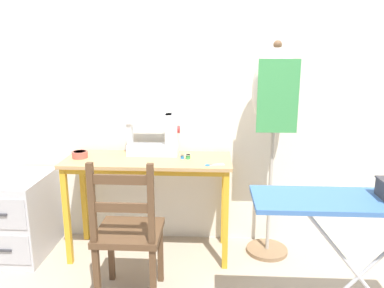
{
  "coord_description": "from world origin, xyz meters",
  "views": [
    {
      "loc": [
        0.47,
        -2.42,
        1.54
      ],
      "look_at": [
        0.33,
        0.2,
        0.89
      ],
      "focal_mm": 35.0,
      "sensor_mm": 36.0,
      "label": 1
    }
  ],
  "objects": [
    {
      "name": "wooden_chair",
      "position": [
        -0.04,
        -0.34,
        0.45
      ],
      "size": [
        0.4,
        0.38,
        0.94
      ],
      "color": "#513823",
      "rests_on": "ground_plane"
    },
    {
      "name": "thread_spool_mid_table",
      "position": [
        0.3,
        0.22,
        0.79
      ],
      "size": [
        0.04,
        0.04,
        0.04
      ],
      "color": "green",
      "rests_on": "sewing_table"
    },
    {
      "name": "dress_form",
      "position": [
        0.92,
        0.28,
        1.19
      ],
      "size": [
        0.33,
        0.32,
        1.62
      ],
      "color": "#846647",
      "rests_on": "ground_plane"
    },
    {
      "name": "fabric_bowl",
      "position": [
        -0.51,
        0.22,
        0.8
      ],
      "size": [
        0.11,
        0.11,
        0.05
      ],
      "color": "#B25647",
      "rests_on": "sewing_table"
    },
    {
      "name": "filing_cabinet",
      "position": [
        -0.98,
        0.18,
        0.31
      ],
      "size": [
        0.39,
        0.57,
        0.62
      ],
      "color": "#B7B7BC",
      "rests_on": "ground_plane"
    },
    {
      "name": "scissors",
      "position": [
        0.47,
        0.08,
        0.77
      ],
      "size": [
        0.14,
        0.07,
        0.01
      ],
      "color": "silver",
      "rests_on": "sewing_table"
    },
    {
      "name": "ground_plane",
      "position": [
        0.0,
        0.0,
        0.0
      ],
      "size": [
        14.0,
        14.0,
        0.0
      ],
      "primitive_type": "plane",
      "color": "tan"
    },
    {
      "name": "wall_back",
      "position": [
        0.0,
        0.52,
        1.27
      ],
      "size": [
        10.0,
        0.05,
        2.55
      ],
      "color": "silver",
      "rests_on": "ground_plane"
    },
    {
      "name": "sewing_table",
      "position": [
        0.0,
        0.21,
        0.66
      ],
      "size": [
        1.23,
        0.45,
        0.77
      ],
      "color": "tan",
      "rests_on": "ground_plane"
    },
    {
      "name": "ironing_board",
      "position": [
        1.24,
        -0.66,
        0.79
      ],
      "size": [
        1.12,
        0.33,
        0.84
      ],
      "color": "#3D6BAD",
      "rests_on": "ground_plane"
    },
    {
      "name": "thread_spool_near_machine",
      "position": [
        0.26,
        0.22,
        0.79
      ],
      "size": [
        0.03,
        0.03,
        0.03
      ],
      "color": "#2875C1",
      "rests_on": "sewing_table"
    },
    {
      "name": "sewing_machine",
      "position": [
        0.04,
        0.34,
        0.92
      ],
      "size": [
        0.4,
        0.15,
        0.34
      ],
      "color": "white",
      "rests_on": "sewing_table"
    }
  ]
}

